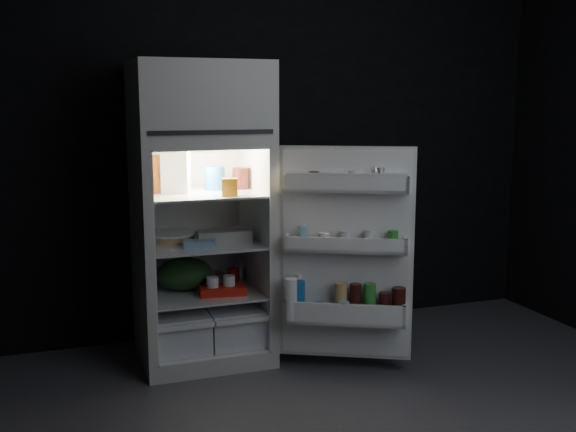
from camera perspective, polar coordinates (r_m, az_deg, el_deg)
name	(u,v)px	position (r m, az deg, el deg)	size (l,w,h in m)	color
wall_back	(266,132)	(4.53, -1.92, 7.09)	(4.00, 0.00, 2.70)	black
refrigerator	(199,203)	(4.07, -7.50, 1.13)	(0.76, 0.71, 1.78)	silver
fridge_door	(346,257)	(3.82, 4.90, -3.51)	(0.73, 0.50, 1.22)	silver
milk_jug	(176,172)	(4.00, -9.47, 3.70)	(0.15, 0.15, 0.24)	white
mayo_jar	(215,178)	(4.10, -6.22, 3.20)	(0.12, 0.12, 0.14)	#1E5EA2
jam_jar	(241,178)	(4.13, -4.01, 3.22)	(0.10, 0.10, 0.13)	black
amber_bottle	(157,173)	(4.04, -11.06, 3.55)	(0.09, 0.09, 0.22)	#CB6420
small_carton	(230,187)	(3.82, -4.95, 2.45)	(0.09, 0.07, 0.10)	orange
egg_carton	(224,236)	(4.03, -5.43, -1.72)	(0.32, 0.12, 0.07)	#9C9B8E
pie	(172,237)	(4.12, -9.81, -1.78)	(0.28, 0.28, 0.04)	tan
flat_package	(200,244)	(3.90, -7.47, -2.35)	(0.18, 0.09, 0.04)	#7CA3C0
wrapped_pkg	(237,232)	(4.22, -4.35, -1.32)	(0.12, 0.10, 0.05)	beige
produce_bag	(185,274)	(4.14, -8.75, -4.86)	(0.34, 0.29, 0.20)	#193815
yogurt_tray	(223,290)	(4.03, -5.55, -6.26)	(0.27, 0.15, 0.05)	red
small_can_red	(232,275)	(4.28, -4.72, -5.02)	(0.07, 0.07, 0.09)	red
small_can_silver	(240,272)	(4.35, -4.09, -4.77)	(0.06, 0.06, 0.09)	silver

